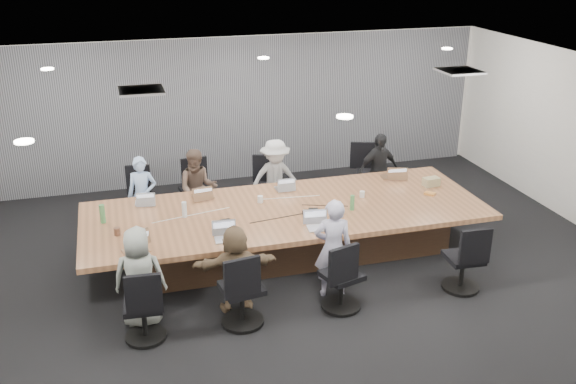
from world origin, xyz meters
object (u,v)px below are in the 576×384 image
object	(u,v)px
chair_3	(370,177)
laptop_4	(136,251)
chair_1	(196,195)
person_1	(198,189)
chair_0	(142,203)
chair_6	(341,281)
canvas_bag	(431,182)
person_3	(378,170)
snack_packet	(430,194)
bottle_green_left	(102,214)
laptop_5	(227,239)
laptop_3	(391,177)
mug_brown	(117,231)
bottle_green_right	(352,203)
laptop_2	(284,188)
person_6	(333,248)
chair_2	(270,190)
conference_table	(286,229)
person_2	(275,179)
person_4	(140,277)
chair_7	(463,263)
bottle_clear	(184,210)
laptop_0	(145,203)
stapler	(308,212)
person_5	(236,269)
laptop_6	(320,228)
chair_5	(242,294)

from	to	relation	value
chair_3	laptop_4	xyz separation A→B (m)	(-4.34, -2.50, 0.32)
chair_1	person_1	distance (m)	0.43
chair_0	chair_1	world-z (taller)	chair_1
chair_6	chair_0	bearing A→B (deg)	107.60
chair_3	canvas_bag	distance (m)	1.56
chair_1	person_1	world-z (taller)	person_1
person_3	snack_packet	distance (m)	1.46
bottle_green_left	chair_1	bearing A→B (deg)	43.87
chair_1	laptop_5	bearing A→B (deg)	84.90
laptop_3	mug_brown	world-z (taller)	mug_brown
laptop_3	bottle_green_right	xyz separation A→B (m)	(-1.14, -1.11, 0.11)
laptop_2	person_6	bearing A→B (deg)	92.65
chair_2	bottle_green_left	bearing A→B (deg)	43.99
conference_table	person_2	distance (m)	1.40
person_4	canvas_bag	bearing A→B (deg)	-151.52
person_4	mug_brown	size ratio (longest dim) A/B	12.12
chair_7	laptop_2	xyz separation A→B (m)	(-1.84, 2.50, 0.35)
laptop_3	bottle_clear	world-z (taller)	bottle_clear
chair_6	chair_2	bearing A→B (deg)	74.85
laptop_0	chair_6	bearing A→B (deg)	138.20
person_3	conference_table	bearing A→B (deg)	-156.17
chair_1	snack_packet	distance (m)	3.92
laptop_2	bottle_clear	world-z (taller)	bottle_clear
laptop_4	laptop_2	bearing A→B (deg)	20.02
chair_3	laptop_0	bearing A→B (deg)	32.19
stapler	person_4	bearing A→B (deg)	-164.09
chair_2	person_1	bearing A→B (deg)	31.62
chair_1	laptop_2	size ratio (longest dim) A/B	2.86
chair_2	person_5	bearing A→B (deg)	84.60
conference_table	stapler	size ratio (longest dim) A/B	36.53
person_6	bottle_clear	bearing A→B (deg)	-26.20
person_6	stapler	size ratio (longest dim) A/B	8.52
person_4	bottle_green_left	bearing A→B (deg)	-66.15
chair_0	laptop_6	world-z (taller)	laptop_6
laptop_4	snack_packet	xyz separation A→B (m)	(4.59, 0.71, 0.01)
laptop_6	chair_0	bearing A→B (deg)	139.01
person_3	laptop_6	xyz separation A→B (m)	(-1.82, -2.15, 0.08)
chair_5	laptop_6	world-z (taller)	chair_5
chair_3	chair_5	xyz separation A→B (m)	(-3.13, -3.40, -0.00)
chair_7	person_5	xyz separation A→B (m)	(-3.08, 0.35, 0.19)
laptop_3	person_6	xyz separation A→B (m)	(-1.82, -2.15, -0.05)
laptop_0	person_4	bearing A→B (deg)	89.65
person_5	laptop_5	world-z (taller)	person_5
conference_table	canvas_bag	xyz separation A→B (m)	(2.54, 0.26, 0.41)
laptop_0	mug_brown	bearing A→B (deg)	72.53
snack_packet	bottle_clear	bearing A→B (deg)	176.90
laptop_0	snack_packet	bearing A→B (deg)	174.16
chair_5	person_3	xyz separation A→B (m)	(3.13, 3.05, 0.25)
laptop_4	person_6	world-z (taller)	person_6
person_2	mug_brown	bearing A→B (deg)	-149.07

